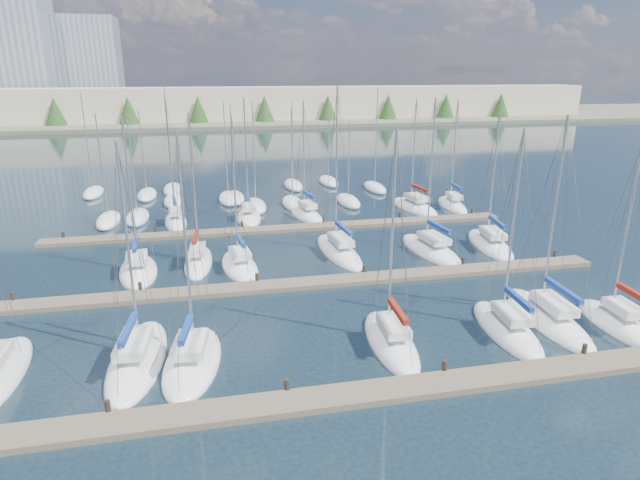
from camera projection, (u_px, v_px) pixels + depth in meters
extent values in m
plane|color=#192933|center=(255.00, 174.00, 79.31)|extent=(400.00, 400.00, 0.00)
cube|color=#6B5E4C|center=(374.00, 393.00, 25.26)|extent=(44.00, 1.80, 0.35)
cylinder|color=#2D261C|center=(108.00, 411.00, 23.64)|extent=(0.26, 0.26, 1.10)
cylinder|color=#2D261C|center=(287.00, 390.00, 25.25)|extent=(0.26, 0.26, 1.10)
cylinder|color=#2D261C|center=(444.00, 370.00, 26.86)|extent=(0.26, 0.26, 1.10)
cylinder|color=#2D261C|center=(584.00, 353.00, 28.47)|extent=(0.26, 0.26, 1.10)
cube|color=#6B5E4C|center=(314.00, 283.00, 38.30)|extent=(44.00, 1.80, 0.35)
cylinder|color=#2D261C|center=(13.00, 300.00, 35.07)|extent=(0.26, 0.26, 1.10)
cylinder|color=#2D261C|center=(141.00, 290.00, 36.68)|extent=(0.26, 0.26, 1.10)
cylinder|color=#2D261C|center=(257.00, 281.00, 38.29)|extent=(0.26, 0.26, 1.10)
cylinder|color=#2D261C|center=(364.00, 272.00, 39.90)|extent=(0.26, 0.26, 1.10)
cylinder|color=#2D261C|center=(463.00, 264.00, 41.51)|extent=(0.26, 0.26, 1.10)
cylinder|color=#2D261C|center=(554.00, 257.00, 43.12)|extent=(0.26, 0.26, 1.10)
cube|color=#6B5E4C|center=(285.00, 229.00, 51.33)|extent=(44.00, 1.80, 0.35)
cylinder|color=#2D261C|center=(64.00, 238.00, 48.10)|extent=(0.26, 0.26, 1.10)
cylinder|color=#2D261C|center=(156.00, 232.00, 49.71)|extent=(0.26, 0.26, 1.10)
cylinder|color=#2D261C|center=(242.00, 227.00, 51.32)|extent=(0.26, 0.26, 1.10)
cylinder|color=#2D261C|center=(323.00, 222.00, 52.93)|extent=(0.26, 0.26, 1.10)
cylinder|color=#2D261C|center=(400.00, 218.00, 54.54)|extent=(0.26, 0.26, 1.10)
cylinder|color=#2D261C|center=(472.00, 213.00, 56.15)|extent=(0.26, 0.26, 1.10)
ellipsoid|color=white|center=(452.00, 206.00, 60.12)|extent=(2.96, 7.65, 1.60)
cube|color=silver|center=(454.00, 196.00, 59.37)|extent=(1.47, 2.73, 0.50)
cylinder|color=#9EA0A5|center=(455.00, 149.00, 58.75)|extent=(0.14, 0.14, 10.58)
cylinder|color=#9EA0A5|center=(457.00, 188.00, 58.48)|extent=(0.43, 3.13, 0.10)
cube|color=navy|center=(457.00, 187.00, 58.45)|extent=(0.60, 2.90, 0.30)
ellipsoid|color=white|center=(138.00, 272.00, 40.57)|extent=(3.35, 7.48, 1.60)
cube|color=black|center=(138.00, 272.00, 40.57)|extent=(1.72, 3.60, 0.12)
cube|color=silver|center=(137.00, 258.00, 39.84)|extent=(1.73, 2.66, 0.50)
cylinder|color=#9EA0A5|center=(130.00, 189.00, 39.17)|extent=(0.14, 0.14, 10.56)
cylinder|color=#9EA0A5|center=(135.00, 247.00, 38.99)|extent=(0.34, 3.06, 0.10)
cube|color=navy|center=(135.00, 245.00, 38.95)|extent=(0.52, 2.83, 0.30)
ellipsoid|color=white|center=(339.00, 252.00, 44.96)|extent=(3.21, 9.62, 1.60)
cube|color=black|center=(339.00, 252.00, 44.96)|extent=(1.64, 4.62, 0.12)
cube|color=silver|center=(340.00, 239.00, 44.13)|extent=(1.64, 3.40, 0.50)
cylinder|color=#9EA0A5|center=(337.00, 165.00, 43.45)|extent=(0.14, 0.14, 12.39)
cylinder|color=#9EA0A5|center=(344.00, 230.00, 43.12)|extent=(0.37, 3.97, 0.10)
cube|color=navy|center=(344.00, 228.00, 43.08)|extent=(0.55, 3.67, 0.30)
ellipsoid|color=white|center=(490.00, 246.00, 46.71)|extent=(4.11, 9.03, 1.60)
cube|color=silver|center=(493.00, 233.00, 45.90)|extent=(1.97, 3.25, 0.50)
cylinder|color=#9EA0A5|center=(494.00, 174.00, 45.49)|extent=(0.14, 0.14, 10.29)
cylinder|color=#9EA0A5|center=(497.00, 223.00, 44.92)|extent=(0.71, 3.62, 0.10)
cube|color=navy|center=(497.00, 222.00, 44.88)|extent=(0.86, 3.37, 0.30)
ellipsoid|color=white|center=(430.00, 251.00, 45.28)|extent=(3.75, 9.16, 1.60)
cube|color=maroon|center=(430.00, 251.00, 45.28)|extent=(1.92, 4.41, 0.12)
cube|color=silver|center=(434.00, 238.00, 44.48)|extent=(1.89, 3.26, 0.50)
cylinder|color=#9EA0A5|center=(431.00, 170.00, 43.85)|extent=(0.14, 0.14, 11.57)
cylinder|color=#9EA0A5|center=(439.00, 228.00, 43.52)|extent=(0.46, 3.74, 0.10)
cube|color=navy|center=(439.00, 227.00, 43.48)|extent=(0.63, 3.46, 0.30)
ellipsoid|color=white|center=(138.00, 361.00, 28.22)|extent=(3.49, 9.08, 1.60)
cube|color=black|center=(138.00, 361.00, 28.22)|extent=(1.79, 4.37, 0.12)
cube|color=silver|center=(134.00, 343.00, 27.40)|extent=(1.77, 3.22, 0.50)
cylinder|color=#9EA0A5|center=(128.00, 245.00, 26.99)|extent=(0.14, 0.14, 10.38)
cylinder|color=#9EA0A5|center=(128.00, 331.00, 26.41)|extent=(0.42, 3.72, 0.10)
cube|color=navy|center=(128.00, 329.00, 26.37)|extent=(0.59, 3.44, 0.30)
ellipsoid|color=white|center=(306.00, 216.00, 56.20)|extent=(3.60, 7.54, 1.60)
cube|color=maroon|center=(306.00, 216.00, 56.20)|extent=(1.83, 3.64, 0.12)
cube|color=silver|center=(307.00, 205.00, 55.48)|extent=(1.74, 2.72, 0.50)
cylinder|color=#9EA0A5|center=(304.00, 155.00, 54.77)|extent=(0.14, 0.14, 10.63)
cylinder|color=#9EA0A5|center=(309.00, 196.00, 54.65)|extent=(0.61, 3.01, 0.10)
cube|color=navy|center=(309.00, 195.00, 54.61)|extent=(0.77, 2.81, 0.30)
ellipsoid|color=white|center=(414.00, 208.00, 59.41)|extent=(4.11, 8.96, 1.60)
cube|color=silver|center=(417.00, 197.00, 58.62)|extent=(2.04, 3.21, 0.50)
cylinder|color=#9EA0A5|center=(414.00, 150.00, 58.09)|extent=(0.14, 0.14, 10.64)
cylinder|color=#9EA0A5|center=(420.00, 189.00, 57.68)|extent=(0.55, 3.62, 0.10)
cube|color=maroon|center=(420.00, 188.00, 57.64)|extent=(0.71, 3.35, 0.30)
ellipsoid|color=white|center=(199.00, 263.00, 42.45)|extent=(2.63, 7.60, 1.60)
cube|color=silver|center=(197.00, 249.00, 41.70)|extent=(1.34, 2.69, 0.50)
cylinder|color=#9EA0A5|center=(194.00, 183.00, 41.08)|extent=(0.14, 0.14, 10.58)
cylinder|color=#9EA0A5|center=(196.00, 239.00, 40.82)|extent=(0.32, 3.14, 0.10)
cube|color=maroon|center=(196.00, 237.00, 40.78)|extent=(0.50, 2.90, 0.30)
ellipsoid|color=white|center=(240.00, 267.00, 41.57)|extent=(3.33, 7.53, 1.60)
cube|color=maroon|center=(240.00, 267.00, 41.57)|extent=(1.70, 3.62, 0.12)
cube|color=silver|center=(240.00, 253.00, 40.85)|extent=(1.67, 2.69, 0.50)
cylinder|color=#9EA0A5|center=(235.00, 186.00, 40.17)|extent=(0.14, 0.14, 10.60)
cylinder|color=#9EA0A5|center=(241.00, 242.00, 40.00)|extent=(0.43, 3.06, 0.10)
cube|color=navy|center=(241.00, 241.00, 39.96)|extent=(0.61, 2.83, 0.30)
ellipsoid|color=white|center=(249.00, 218.00, 55.23)|extent=(2.80, 6.88, 1.60)
cube|color=silver|center=(249.00, 207.00, 54.51)|extent=(1.47, 2.43, 0.50)
cylinder|color=#9EA0A5|center=(246.00, 154.00, 53.73)|extent=(0.14, 0.14, 11.06)
cylinder|color=#9EA0A5|center=(248.00, 198.00, 53.68)|extent=(0.25, 2.84, 0.10)
cube|color=navy|center=(248.00, 197.00, 53.65)|extent=(0.43, 2.63, 0.30)
ellipsoid|color=white|center=(506.00, 331.00, 31.47)|extent=(3.24, 7.98, 1.60)
cube|color=silver|center=(512.00, 314.00, 30.71)|extent=(1.63, 2.84, 0.50)
cylinder|color=#9EA0A5|center=(513.00, 224.00, 30.12)|extent=(0.14, 0.14, 10.65)
cylinder|color=#9EA0A5|center=(519.00, 301.00, 29.80)|extent=(0.42, 3.26, 0.10)
cube|color=navy|center=(519.00, 299.00, 29.77)|extent=(0.59, 3.02, 0.30)
ellipsoid|color=white|center=(391.00, 343.00, 30.04)|extent=(2.88, 7.83, 1.60)
cube|color=maroon|center=(391.00, 343.00, 30.04)|extent=(1.48, 3.77, 0.12)
cube|color=silver|center=(394.00, 326.00, 29.28)|extent=(1.49, 2.77, 0.50)
cylinder|color=#9EA0A5|center=(392.00, 230.00, 28.64)|extent=(0.14, 0.14, 10.88)
cylinder|color=#9EA0A5|center=(398.00, 313.00, 28.38)|extent=(0.31, 3.23, 0.10)
cube|color=maroon|center=(398.00, 311.00, 28.34)|extent=(0.49, 2.99, 0.30)
ellipsoid|color=white|center=(547.00, 320.00, 32.86)|extent=(3.22, 9.34, 1.60)
cube|color=black|center=(547.00, 320.00, 32.86)|extent=(1.65, 4.49, 0.12)
cube|color=silver|center=(554.00, 304.00, 32.03)|extent=(1.64, 3.31, 0.50)
cylinder|color=#9EA0A5|center=(555.00, 212.00, 31.53)|extent=(0.14, 0.14, 11.22)
cylinder|color=#9EA0A5|center=(563.00, 292.00, 31.02)|extent=(0.37, 3.85, 0.10)
cube|color=navy|center=(563.00, 290.00, 30.99)|extent=(0.55, 3.56, 0.30)
ellipsoid|color=white|center=(193.00, 363.00, 28.01)|extent=(3.93, 7.90, 1.60)
cube|color=silver|center=(190.00, 345.00, 27.26)|extent=(1.93, 2.85, 0.50)
cylinder|color=#9EA0A5|center=(185.00, 242.00, 26.61)|extent=(0.14, 0.14, 10.89)
cylinder|color=#9EA0A5|center=(186.00, 332.00, 26.36)|extent=(0.57, 3.16, 0.10)
cube|color=navy|center=(186.00, 329.00, 26.33)|extent=(0.73, 2.94, 0.30)
ellipsoid|color=white|center=(176.00, 223.00, 53.64)|extent=(2.73, 7.22, 1.60)
cube|color=black|center=(176.00, 223.00, 53.64)|extent=(1.40, 3.47, 0.12)
cube|color=silver|center=(175.00, 211.00, 52.92)|extent=(1.38, 2.56, 0.50)
cylinder|color=#9EA0A5|center=(170.00, 156.00, 52.14)|extent=(0.14, 0.14, 11.11)
cylinder|color=#9EA0A5|center=(174.00, 202.00, 52.09)|extent=(0.35, 2.96, 0.10)
cube|color=navy|center=(174.00, 201.00, 52.05)|extent=(0.53, 2.75, 0.30)
ellipsoid|color=white|center=(616.00, 325.00, 32.18)|extent=(2.92, 6.99, 1.60)
cube|color=silver|center=(624.00, 308.00, 31.46)|extent=(1.50, 2.48, 0.50)
cylinder|color=#9EA0A5|center=(627.00, 228.00, 30.87)|extent=(0.14, 0.14, 9.85)
cylinder|color=#9EA0A5|center=(633.00, 295.00, 30.62)|extent=(0.33, 2.86, 0.10)
cube|color=maroon|center=(634.00, 293.00, 30.59)|extent=(0.51, 2.65, 0.30)
cylinder|color=#9EA0A5|center=(87.00, 142.00, 63.75)|extent=(0.12, 0.12, 11.20)
ellipsoid|color=white|center=(94.00, 193.00, 65.65)|extent=(2.20, 6.40, 1.40)
cylinder|color=#9EA0A5|center=(232.00, 150.00, 61.29)|extent=(0.12, 0.12, 10.14)
ellipsoid|color=white|center=(235.00, 198.00, 63.03)|extent=(2.20, 6.40, 1.40)
cylinder|color=#9EA0A5|center=(226.00, 149.00, 60.90)|extent=(0.12, 0.12, 10.49)
ellipsoid|color=white|center=(229.00, 199.00, 62.69)|extent=(2.20, 6.40, 1.40)
cylinder|color=#9EA0A5|center=(329.00, 139.00, 70.52)|extent=(0.12, 0.12, 10.06)
ellipsoid|color=white|center=(328.00, 182.00, 72.24)|extent=(2.20, 6.40, 1.40)
cylinder|color=#9EA0A5|center=(143.00, 151.00, 62.95)|extent=(0.12, 0.12, 9.39)
ellipsoid|color=white|center=(147.00, 195.00, 64.58)|extent=(2.20, 6.40, 1.40)
cylinder|color=#9EA0A5|center=(102.00, 166.00, 51.95)|extent=(0.12, 0.12, 9.85)
ellipsoid|color=white|center=(109.00, 221.00, 53.65)|extent=(2.20, 6.40, 1.40)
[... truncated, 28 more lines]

